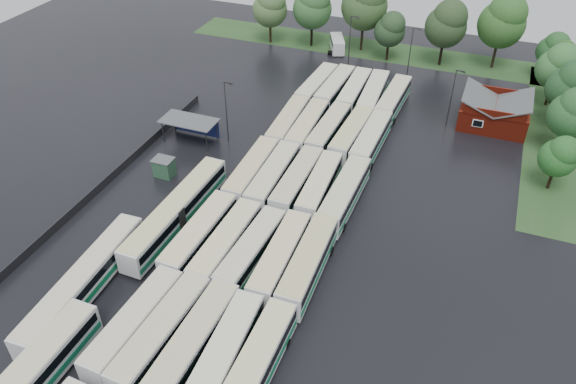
% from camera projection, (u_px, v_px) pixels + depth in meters
% --- Properties ---
extents(ground, '(160.00, 160.00, 0.00)m').
position_uv_depth(ground, '(232.00, 266.00, 62.35)').
color(ground, black).
rests_on(ground, ground).
extents(brick_building, '(10.07, 8.60, 5.39)m').
position_uv_depth(brick_building, '(494.00, 114.00, 86.13)').
color(brick_building, maroon).
rests_on(brick_building, ground).
extents(wash_shed, '(8.20, 4.20, 3.58)m').
position_uv_depth(wash_shed, '(190.00, 122.00, 81.93)').
color(wash_shed, '#2D2D30').
rests_on(wash_shed, ground).
extents(utility_hut, '(2.70, 2.20, 2.62)m').
position_uv_depth(utility_hut, '(164.00, 167.00, 75.63)').
color(utility_hut, '#284E35').
rests_on(utility_hut, ground).
extents(grass_strip_north, '(80.00, 10.00, 0.01)m').
position_uv_depth(grass_strip_north, '(385.00, 51.00, 110.02)').
color(grass_strip_north, '#27481F').
rests_on(grass_strip_north, ground).
extents(grass_strip_east, '(10.00, 50.00, 0.01)m').
position_uv_depth(grass_strip_east, '(560.00, 137.00, 84.38)').
color(grass_strip_east, '#27481F').
rests_on(grass_strip_east, ground).
extents(west_fence, '(0.10, 50.00, 1.20)m').
position_uv_depth(west_fence, '(107.00, 181.00, 74.37)').
color(west_fence, '#2D2D30').
rests_on(west_fence, ground).
extents(bus_r1c0, '(3.29, 13.21, 3.65)m').
position_uv_depth(bus_r1c0, '(135.00, 324.00, 53.31)').
color(bus_r1c0, silver).
rests_on(bus_r1c0, ground).
extents(bus_r1c1, '(3.44, 13.55, 3.74)m').
position_uv_depth(bus_r1c1, '(162.00, 334.00, 52.37)').
color(bus_r1c1, silver).
rests_on(bus_r1c1, ground).
extents(bus_r1c2, '(3.05, 13.52, 3.75)m').
position_uv_depth(bus_r1c2, '(194.00, 343.00, 51.51)').
color(bus_r1c2, silver).
rests_on(bus_r1c2, ground).
extents(bus_r1c3, '(3.48, 13.47, 3.72)m').
position_uv_depth(bus_r1c3, '(224.00, 356.00, 50.35)').
color(bus_r1c3, silver).
rests_on(bus_r1c3, ground).
extents(bus_r1c4, '(2.85, 13.23, 3.68)m').
position_uv_depth(bus_r1c4, '(257.00, 365.00, 49.63)').
color(bus_r1c4, silver).
rests_on(bus_r1c4, ground).
extents(bus_r2c0, '(3.11, 13.40, 3.72)m').
position_uv_depth(bus_r2c0, '(200.00, 236.00, 63.40)').
color(bus_r2c0, silver).
rests_on(bus_r2c0, ground).
extents(bus_r2c1, '(3.04, 13.28, 3.68)m').
position_uv_depth(bus_r2c1, '(226.00, 244.00, 62.26)').
color(bus_r2c1, silver).
rests_on(bus_r2c1, ground).
extents(bus_r2c2, '(3.29, 12.88, 3.56)m').
position_uv_depth(bus_r2c2, '(251.00, 251.00, 61.45)').
color(bus_r2c2, silver).
rests_on(bus_r2c2, ground).
extents(bus_r2c3, '(3.14, 13.19, 3.65)m').
position_uv_depth(bus_r2c3, '(280.00, 258.00, 60.52)').
color(bus_r2c3, silver).
rests_on(bus_r2c3, ground).
extents(bus_r2c4, '(3.22, 13.55, 3.75)m').
position_uv_depth(bus_r2c4, '(308.00, 263.00, 59.81)').
color(bus_r2c4, silver).
rests_on(bus_r2c4, ground).
extents(bus_r3c0, '(3.17, 13.32, 3.69)m').
position_uv_depth(bus_r3c0, '(252.00, 172.00, 73.49)').
color(bus_r3c0, silver).
rests_on(bus_r3c0, ground).
extents(bus_r3c1, '(3.13, 13.38, 3.71)m').
position_uv_depth(bus_r3c1, '(273.00, 177.00, 72.53)').
color(bus_r3c1, silver).
rests_on(bus_r3c1, ground).
extents(bus_r3c2, '(2.83, 13.05, 3.63)m').
position_uv_depth(bus_r3c2, '(297.00, 182.00, 71.78)').
color(bus_r3c2, silver).
rests_on(bus_r3c2, ground).
extents(bus_r3c3, '(3.21, 12.82, 3.54)m').
position_uv_depth(bus_r3c3, '(320.00, 187.00, 70.99)').
color(bus_r3c3, silver).
rests_on(bus_r3c3, ground).
extents(bus_r3c4, '(3.09, 13.52, 3.75)m').
position_uv_depth(bus_r3c4, '(345.00, 194.00, 69.55)').
color(bus_r3c4, silver).
rests_on(bus_r3c4, ground).
extents(bus_r4c0, '(3.31, 13.10, 3.62)m').
position_uv_depth(bus_r4c0, '(288.00, 124.00, 83.61)').
color(bus_r4c0, silver).
rests_on(bus_r4c0, ground).
extents(bus_r4c1, '(3.11, 13.20, 3.66)m').
position_uv_depth(bus_r4c1, '(307.00, 128.00, 82.65)').
color(bus_r4c1, silver).
rests_on(bus_r4c1, ground).
extents(bus_r4c2, '(3.11, 12.96, 3.59)m').
position_uv_depth(bus_r4c2, '(329.00, 131.00, 82.01)').
color(bus_r4c2, silver).
rests_on(bus_r4c2, ground).
extents(bus_r4c3, '(3.31, 13.27, 3.66)m').
position_uv_depth(bus_r4c3, '(352.00, 135.00, 80.98)').
color(bus_r4c3, silver).
rests_on(bus_r4c3, ground).
extents(bus_r4c4, '(3.08, 13.29, 3.69)m').
position_uv_depth(bus_r4c4, '(371.00, 140.00, 79.78)').
color(bus_r4c4, silver).
rests_on(bus_r4c4, ground).
extents(bus_r5c0, '(3.40, 13.10, 3.61)m').
position_uv_depth(bus_r5c0, '(317.00, 86.00, 93.45)').
color(bus_r5c0, silver).
rests_on(bus_r5c0, ground).
extents(bus_r5c1, '(3.23, 13.14, 3.63)m').
position_uv_depth(bus_r5c1, '(335.00, 89.00, 92.80)').
color(bus_r5c1, silver).
rests_on(bus_r5c1, ground).
extents(bus_r5c2, '(3.01, 13.05, 3.62)m').
position_uv_depth(bus_r5c2, '(354.00, 92.00, 91.84)').
color(bus_r5c2, silver).
rests_on(bus_r5c2, ground).
extents(bus_r5c3, '(3.45, 13.39, 3.69)m').
position_uv_depth(bus_r5c3, '(373.00, 95.00, 90.84)').
color(bus_r5c3, silver).
rests_on(bus_r5c3, ground).
extents(bus_r5c4, '(3.21, 13.02, 3.60)m').
position_uv_depth(bus_r5c4, '(393.00, 100.00, 89.70)').
color(bus_r5c4, silver).
rests_on(bus_r5c4, ground).
extents(artic_bus_west_b, '(3.26, 19.95, 3.69)m').
position_uv_depth(artic_bus_west_b, '(177.00, 212.00, 66.83)').
color(artic_bus_west_b, silver).
rests_on(artic_bus_west_b, ground).
extents(artic_bus_west_c, '(3.43, 19.20, 3.55)m').
position_uv_depth(artic_bus_west_c, '(84.00, 282.00, 57.75)').
color(artic_bus_west_c, silver).
rests_on(artic_bus_west_c, ground).
extents(minibus, '(4.56, 6.59, 2.71)m').
position_uv_depth(minibus, '(337.00, 44.00, 109.33)').
color(minibus, white).
rests_on(minibus, ground).
extents(tree_north_0, '(6.83, 6.83, 11.31)m').
position_uv_depth(tree_north_0, '(270.00, 7.00, 109.28)').
color(tree_north_0, '#302011').
rests_on(tree_north_0, ground).
extents(tree_north_1, '(7.53, 7.53, 12.48)m').
position_uv_depth(tree_north_1, '(313.00, 6.00, 107.42)').
color(tree_north_1, black).
rests_on(tree_north_1, ground).
extents(tree_north_2, '(8.77, 8.77, 14.53)m').
position_uv_depth(tree_north_2, '(366.00, 3.00, 104.89)').
color(tree_north_2, black).
rests_on(tree_north_2, ground).
extents(tree_north_3, '(5.72, 5.72, 9.48)m').
position_uv_depth(tree_north_3, '(391.00, 29.00, 103.09)').
color(tree_north_3, black).
rests_on(tree_north_3, ground).
extents(tree_north_4, '(7.49, 7.49, 12.40)m').
position_uv_depth(tree_north_4, '(447.00, 23.00, 100.16)').
color(tree_north_4, black).
rests_on(tree_north_4, ground).
extents(tree_north_5, '(8.36, 8.36, 13.84)m').
position_uv_depth(tree_north_5, '(504.00, 21.00, 98.67)').
color(tree_north_5, black).
rests_on(tree_north_5, ground).
extents(tree_north_6, '(5.32, 5.32, 8.80)m').
position_uv_depth(tree_north_6, '(554.00, 49.00, 96.70)').
color(tree_north_6, black).
rests_on(tree_north_6, ground).
extents(tree_east_0, '(4.87, 4.86, 8.05)m').
position_uv_depth(tree_east_0, '(560.00, 156.00, 70.83)').
color(tree_east_0, black).
rests_on(tree_east_0, ground).
extents(tree_east_1, '(6.36, 6.36, 10.53)m').
position_uv_depth(tree_east_1, '(574.00, 112.00, 76.58)').
color(tree_east_1, black).
rests_on(tree_east_1, ground).
extents(tree_east_2, '(6.73, 6.73, 11.15)m').
position_uv_depth(tree_east_2, '(572.00, 85.00, 82.25)').
color(tree_east_2, black).
rests_on(tree_east_2, ground).
extents(tree_east_3, '(6.47, 6.47, 10.72)m').
position_uv_depth(tree_east_3, '(559.00, 66.00, 88.25)').
color(tree_east_3, black).
rests_on(tree_east_3, ground).
extents(tree_east_4, '(4.87, 4.87, 8.07)m').
position_uv_depth(tree_east_4, '(561.00, 56.00, 95.58)').
color(tree_east_4, black).
rests_on(tree_east_4, ground).
extents(lamp_post_ne, '(1.43, 0.28, 9.28)m').
position_uv_depth(lamp_post_ne, '(453.00, 94.00, 83.89)').
color(lamp_post_ne, '#2D2D30').
rests_on(lamp_post_ne, ground).
extents(lamp_post_nw, '(1.49, 0.29, 9.68)m').
position_uv_depth(lamp_post_nw, '(227.00, 107.00, 80.06)').
color(lamp_post_nw, '#2D2D30').
rests_on(lamp_post_nw, ground).
extents(lamp_post_back_w, '(1.60, 0.31, 10.38)m').
position_uv_depth(lamp_post_back_w, '(350.00, 40.00, 99.05)').
color(lamp_post_back_w, '#2D2D30').
rests_on(lamp_post_back_w, ground).
extents(lamp_post_back_e, '(1.44, 0.28, 9.37)m').
position_uv_depth(lamp_post_back_e, '(411.00, 50.00, 97.07)').
color(lamp_post_back_e, '#2D2D30').
rests_on(lamp_post_back_e, ground).
extents(puddle_2, '(7.92, 7.92, 0.01)m').
position_uv_depth(puddle_2, '(203.00, 234.00, 66.78)').
color(puddle_2, black).
rests_on(puddle_2, ground).
extents(puddle_3, '(3.35, 3.35, 0.01)m').
position_uv_depth(puddle_3, '(245.00, 279.00, 60.83)').
color(puddle_3, black).
rests_on(puddle_3, ground).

